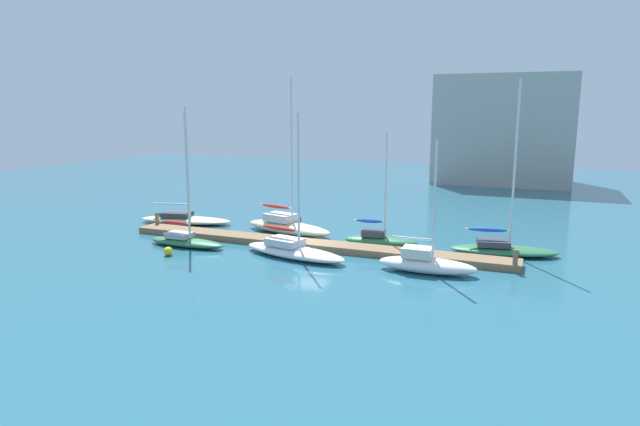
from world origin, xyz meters
name	(u,v)px	position (x,y,z in m)	size (l,w,h in m)	color
ground_plane	(309,247)	(0.00, 0.00, 0.00)	(120.00, 120.00, 0.00)	#286075
dock_pier	(309,244)	(0.00, 0.00, 0.22)	(26.91, 1.77, 0.43)	#846647
dock_piling_near_end	(157,221)	(-13.06, 0.74, 0.67)	(0.28, 0.28, 1.33)	#846647
dock_piling_far_end	(515,261)	(13.06, -0.74, 0.67)	(0.28, 0.28, 1.33)	#846647
sailboat_0	(185,218)	(-12.37, 3.30, 0.42)	(7.95, 3.63, 9.36)	beige
sailboat_1	(185,239)	(-7.86, -2.82, 0.49)	(5.77, 1.69, 9.01)	#2D7047
sailboat_2	(287,225)	(-3.18, 3.33, 0.61)	(7.75, 3.80, 11.28)	beige
sailboat_3	(293,249)	(0.04, -2.57, 0.50)	(7.60, 3.60, 8.89)	white
sailboat_4	(380,238)	(4.24, 2.32, 0.50)	(5.16, 2.10, 7.60)	#2D7047
sailboat_5	(426,263)	(8.38, -2.68, 0.57)	(5.57, 1.81, 7.50)	white
sailboat_6	(502,247)	(12.12, 3.00, 0.49)	(6.90, 3.29, 10.94)	#2D7047
mooring_buoy_red	(297,219)	(-3.87, 6.54, 0.38)	(0.75, 0.75, 0.75)	red
mooring_buoy_yellow	(168,251)	(-7.42, -5.25, 0.29)	(0.57, 0.57, 0.57)	yellow
harbor_building_distant	(504,130)	(9.45, 39.30, 6.61)	(16.09, 10.04, 13.22)	#ADA89E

